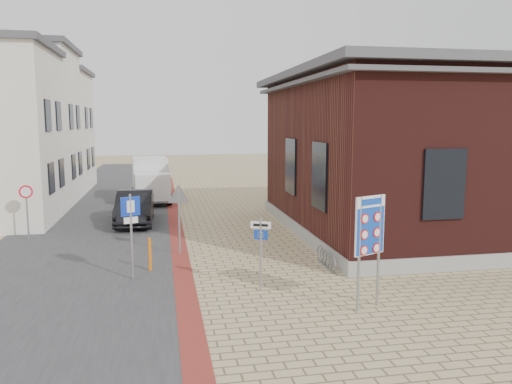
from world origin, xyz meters
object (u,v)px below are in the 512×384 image
object	(u,v)px
sedan	(135,207)
border_sign	(370,228)
box_truck	(151,179)
essen_sign	(261,243)
bollard	(150,255)
parking_sign	(131,222)

from	to	relation	value
sedan	border_sign	xyz separation A→B (m)	(6.33, -12.13, 1.33)
box_truck	essen_sign	world-z (taller)	box_truck
border_sign	bollard	world-z (taller)	border_sign
bollard	essen_sign	bearing A→B (deg)	-38.99
sedan	border_sign	distance (m)	13.74
parking_sign	box_truck	bearing A→B (deg)	68.17
border_sign	parking_sign	world-z (taller)	border_sign
sedan	box_truck	xyz separation A→B (m)	(0.62, 6.44, 0.57)
box_truck	border_sign	xyz separation A→B (m)	(5.71, -18.57, 0.76)
bollard	parking_sign	bearing A→B (deg)	-121.88
box_truck	border_sign	distance (m)	19.44
box_truck	sedan	bearing A→B (deg)	-99.79
parking_sign	border_sign	bearing A→B (deg)	-50.99
border_sign	essen_sign	bearing A→B (deg)	120.13
bollard	box_truck	bearing A→B (deg)	90.84
essen_sign	parking_sign	xyz separation A→B (m)	(-3.59, 1.70, 0.41)
parking_sign	bollard	distance (m)	1.56
sedan	parking_sign	size ratio (longest dim) A/B	1.78
sedan	parking_sign	distance (m)	8.69
box_truck	bollard	xyz separation A→B (m)	(0.21, -14.27, -0.79)
box_truck	border_sign	size ratio (longest dim) A/B	1.74
essen_sign	box_truck	bearing A→B (deg)	124.73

